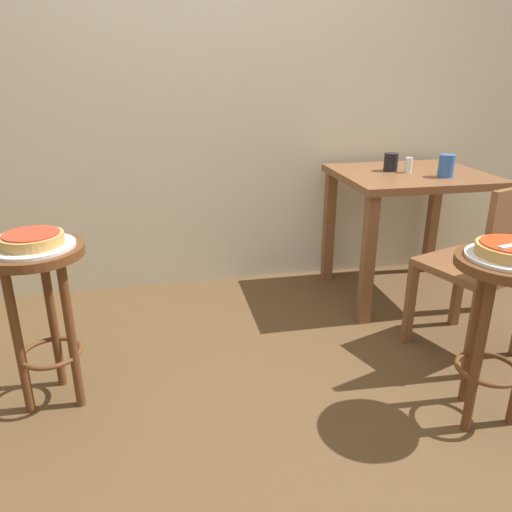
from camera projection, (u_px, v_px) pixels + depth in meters
name	position (u px, v px, depth m)	size (l,w,h in m)	color
ground_plane	(269.00, 455.00, 1.78)	(6.00, 6.00, 0.00)	brown
back_wall	(205.00, 29.00, 2.76)	(6.00, 0.10, 3.00)	beige
stool_foreground	(500.00, 305.00, 1.80)	(0.36, 0.36, 0.67)	#5B3319
serving_plate_foreground	(509.00, 257.00, 1.74)	(0.30, 0.30, 0.01)	silver
pizza_foreground	(511.00, 249.00, 1.73)	(0.23, 0.23, 0.05)	tan
stool_middle	(41.00, 292.00, 1.91)	(0.36, 0.36, 0.67)	#5B3319
serving_plate_middle	(33.00, 246.00, 1.84)	(0.30, 0.30, 0.01)	silver
pizza_middle	(32.00, 239.00, 1.83)	(0.23, 0.23, 0.05)	tan
dining_table	(409.00, 196.00, 2.85)	(0.82, 0.71, 0.75)	brown
cup_near_edge	(446.00, 166.00, 2.66)	(0.08, 0.08, 0.12)	#3360B2
cup_far_edge	(391.00, 162.00, 2.82)	(0.08, 0.08, 0.10)	black
condiment_shaker	(409.00, 165.00, 2.78)	(0.04, 0.04, 0.08)	white
wooden_chair	(486.00, 264.00, 2.25)	(0.51, 0.51, 0.85)	brown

